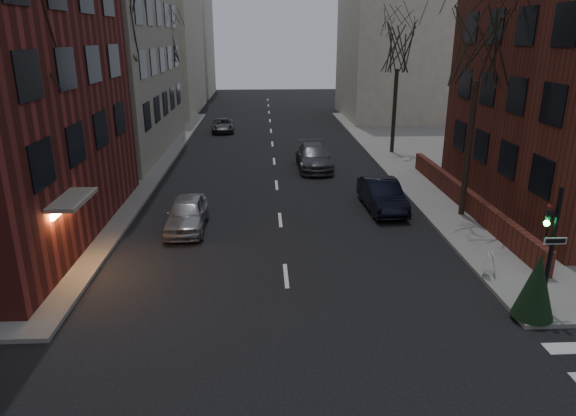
{
  "coord_description": "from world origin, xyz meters",
  "views": [
    {
      "loc": [
        -0.78,
        -5.03,
        8.4
      ],
      "look_at": [
        0.17,
        13.85,
        2.0
      ],
      "focal_mm": 32.0,
      "sensor_mm": 36.0,
      "label": 1
    }
  ],
  "objects_px": {
    "tree_left_a": "(27,32)",
    "parked_sedan": "(382,195)",
    "tree_right_a": "(481,44)",
    "car_lane_silver": "(187,214)",
    "evergreen_shrub": "(536,286)",
    "tree_right_b": "(399,47)",
    "streetlamp_near": "(119,119)",
    "streetlamp_far": "(178,84)",
    "sandwich_board": "(489,264)",
    "tree_left_b": "(118,25)",
    "traffic_signal": "(548,257)",
    "car_lane_far": "(223,125)",
    "tree_left_c": "(164,39)",
    "car_lane_gray": "(314,157)"
  },
  "relations": [
    {
      "from": "tree_left_b",
      "to": "streetlamp_far",
      "type": "bearing_deg",
      "value": 87.85
    },
    {
      "from": "car_lane_gray",
      "to": "sandwich_board",
      "type": "height_order",
      "value": "car_lane_gray"
    },
    {
      "from": "tree_left_b",
      "to": "parked_sedan",
      "type": "xyz_separation_m",
      "value": [
        13.98,
        -6.7,
        -8.15
      ]
    },
    {
      "from": "tree_left_b",
      "to": "tree_right_a",
      "type": "height_order",
      "value": "tree_left_b"
    },
    {
      "from": "traffic_signal",
      "to": "streetlamp_far",
      "type": "height_order",
      "value": "streetlamp_far"
    },
    {
      "from": "traffic_signal",
      "to": "parked_sedan",
      "type": "relative_size",
      "value": 0.87
    },
    {
      "from": "tree_right_a",
      "to": "parked_sedan",
      "type": "bearing_deg",
      "value": 160.21
    },
    {
      "from": "tree_left_a",
      "to": "parked_sedan",
      "type": "xyz_separation_m",
      "value": [
        13.98,
        5.3,
        -7.71
      ]
    },
    {
      "from": "tree_right_b",
      "to": "streetlamp_near",
      "type": "distance_m",
      "value": 20.01
    },
    {
      "from": "streetlamp_far",
      "to": "parked_sedan",
      "type": "distance_m",
      "value": 26.57
    },
    {
      "from": "evergreen_shrub",
      "to": "tree_right_b",
      "type": "bearing_deg",
      "value": 86.7
    },
    {
      "from": "tree_left_a",
      "to": "tree_left_c",
      "type": "distance_m",
      "value": 26.0
    },
    {
      "from": "streetlamp_near",
      "to": "sandwich_board",
      "type": "xyz_separation_m",
      "value": [
        15.5,
        -10.59,
        -3.66
      ]
    },
    {
      "from": "traffic_signal",
      "to": "evergreen_shrub",
      "type": "height_order",
      "value": "traffic_signal"
    },
    {
      "from": "sandwich_board",
      "to": "evergreen_shrub",
      "type": "relative_size",
      "value": 0.41
    },
    {
      "from": "tree_left_a",
      "to": "streetlamp_far",
      "type": "relative_size",
      "value": 1.63
    },
    {
      "from": "traffic_signal",
      "to": "car_lane_gray",
      "type": "bearing_deg",
      "value": 105.89
    },
    {
      "from": "tree_left_a",
      "to": "car_lane_far",
      "type": "xyz_separation_m",
      "value": [
        4.42,
        27.85,
        -7.88
      ]
    },
    {
      "from": "streetlamp_far",
      "to": "car_lane_far",
      "type": "bearing_deg",
      "value": -2.21
    },
    {
      "from": "tree_right_a",
      "to": "parked_sedan",
      "type": "relative_size",
      "value": 2.11
    },
    {
      "from": "streetlamp_far",
      "to": "parked_sedan",
      "type": "relative_size",
      "value": 1.36
    },
    {
      "from": "streetlamp_near",
      "to": "parked_sedan",
      "type": "xyz_separation_m",
      "value": [
        13.38,
        -2.7,
        -3.48
      ]
    },
    {
      "from": "tree_left_a",
      "to": "sandwich_board",
      "type": "bearing_deg",
      "value": -9.14
    },
    {
      "from": "streetlamp_near",
      "to": "streetlamp_far",
      "type": "distance_m",
      "value": 20.0
    },
    {
      "from": "streetlamp_near",
      "to": "parked_sedan",
      "type": "relative_size",
      "value": 1.36
    },
    {
      "from": "tree_right_b",
      "to": "car_lane_far",
      "type": "distance_m",
      "value": 17.89
    },
    {
      "from": "streetlamp_near",
      "to": "parked_sedan",
      "type": "height_order",
      "value": "streetlamp_near"
    },
    {
      "from": "tree_left_c",
      "to": "car_lane_far",
      "type": "height_order",
      "value": "tree_left_c"
    },
    {
      "from": "tree_right_a",
      "to": "car_lane_silver",
      "type": "height_order",
      "value": "tree_right_a"
    },
    {
      "from": "traffic_signal",
      "to": "car_lane_far",
      "type": "height_order",
      "value": "traffic_signal"
    },
    {
      "from": "tree_left_a",
      "to": "parked_sedan",
      "type": "bearing_deg",
      "value": 20.78
    },
    {
      "from": "parked_sedan",
      "to": "car_lane_silver",
      "type": "relative_size",
      "value": 1.08
    },
    {
      "from": "car_lane_far",
      "to": "sandwich_board",
      "type": "height_order",
      "value": "car_lane_far"
    },
    {
      "from": "parked_sedan",
      "to": "tree_left_b",
      "type": "bearing_deg",
      "value": 151.87
    },
    {
      "from": "tree_left_b",
      "to": "car_lane_far",
      "type": "distance_m",
      "value": 18.44
    },
    {
      "from": "tree_right_a",
      "to": "tree_right_b",
      "type": "distance_m",
      "value": 14.01
    },
    {
      "from": "sandwich_board",
      "to": "tree_left_a",
      "type": "bearing_deg",
      "value": -172.11
    },
    {
      "from": "tree_left_a",
      "to": "streetlamp_far",
      "type": "distance_m",
      "value": 28.32
    },
    {
      "from": "tree_right_b",
      "to": "sandwich_board",
      "type": "xyz_separation_m",
      "value": [
        -1.5,
        -20.59,
        -7.01
      ]
    },
    {
      "from": "evergreen_shrub",
      "to": "traffic_signal",
      "type": "bearing_deg",
      "value": 43.38
    },
    {
      "from": "tree_left_a",
      "to": "streetlamp_near",
      "type": "relative_size",
      "value": 1.63
    },
    {
      "from": "parked_sedan",
      "to": "evergreen_shrub",
      "type": "distance_m",
      "value": 11.02
    },
    {
      "from": "streetlamp_near",
      "to": "sandwich_board",
      "type": "bearing_deg",
      "value": -34.34
    },
    {
      "from": "traffic_signal",
      "to": "tree_right_a",
      "type": "bearing_deg",
      "value": 84.53
    },
    {
      "from": "tree_right_a",
      "to": "streetlamp_far",
      "type": "relative_size",
      "value": 1.55
    },
    {
      "from": "car_lane_silver",
      "to": "sandwich_board",
      "type": "xyz_separation_m",
      "value": [
        11.57,
        -5.63,
        -0.15
      ]
    },
    {
      "from": "tree_right_a",
      "to": "evergreen_shrub",
      "type": "bearing_deg",
      "value": -98.14
    },
    {
      "from": "streetlamp_far",
      "to": "tree_left_c",
      "type": "bearing_deg",
      "value": -106.7
    },
    {
      "from": "parked_sedan",
      "to": "sandwich_board",
      "type": "xyz_separation_m",
      "value": [
        2.12,
        -7.89,
        -0.18
      ]
    },
    {
      "from": "tree_right_b",
      "to": "sandwich_board",
      "type": "bearing_deg",
      "value": -94.17
    }
  ]
}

